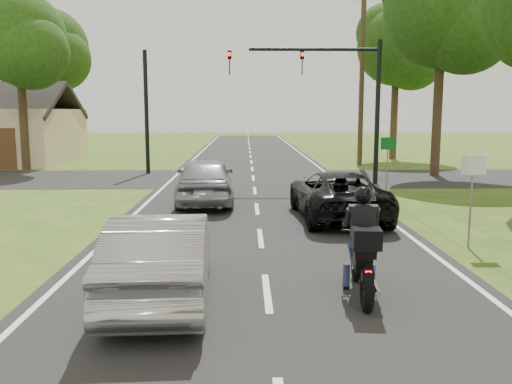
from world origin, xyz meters
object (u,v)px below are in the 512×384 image
at_px(motorcycle_rider, 363,253).
at_px(traffic_signal, 334,85).
at_px(silver_suv, 205,180).
at_px(sign_white, 473,178).
at_px(dark_suv, 337,194).
at_px(utility_pole_far, 362,75).
at_px(sign_green, 388,152).
at_px(silver_sedan, 162,256).

xyz_separation_m(motorcycle_rider, traffic_signal, (1.76, 14.18, 3.40)).
bearing_deg(silver_suv, sign_white, 133.66).
distance_m(dark_suv, sign_white, 4.36).
bearing_deg(traffic_signal, utility_pole_far, 70.32).
height_order(sign_white, sign_green, same).
xyz_separation_m(dark_suv, sign_white, (2.42, -3.52, 0.90)).
distance_m(utility_pole_far, sign_green, 11.63).
bearing_deg(traffic_signal, dark_suv, -98.02).
distance_m(silver_suv, sign_green, 6.93).
bearing_deg(sign_green, silver_suv, -163.66).
relative_size(utility_pole_far, sign_white, 4.71).
height_order(utility_pole_far, sign_green, utility_pole_far).
relative_size(motorcycle_rider, dark_suv, 0.44).
bearing_deg(motorcycle_rider, sign_white, 50.64).
bearing_deg(sign_white, motorcycle_rider, -134.62).
distance_m(silver_sedan, traffic_signal, 15.49).
bearing_deg(silver_sedan, sign_green, -123.61).
bearing_deg(motorcycle_rider, silver_sedan, -173.84).
bearing_deg(silver_sedan, dark_suv, -123.83).
height_order(motorcycle_rider, silver_suv, motorcycle_rider).
relative_size(silver_suv, sign_green, 2.18).
height_order(motorcycle_rider, sign_green, sign_green).
relative_size(silver_sedan, utility_pole_far, 0.43).
height_order(dark_suv, traffic_signal, traffic_signal).
height_order(dark_suv, silver_suv, silver_suv).
height_order(dark_suv, utility_pole_far, utility_pole_far).
relative_size(traffic_signal, sign_white, 3.00).
xyz_separation_m(silver_suv, utility_pole_far, (7.91, 12.96, 4.28)).
height_order(dark_suv, sign_white, sign_white).
height_order(silver_sedan, sign_green, sign_green).
distance_m(dark_suv, silver_sedan, 7.84).
relative_size(traffic_signal, utility_pole_far, 0.64).
bearing_deg(sign_green, dark_suv, -120.30).
relative_size(silver_sedan, silver_suv, 0.93).
bearing_deg(dark_suv, sign_green, -122.83).
bearing_deg(sign_white, silver_suv, 136.59).
distance_m(motorcycle_rider, traffic_signal, 14.69).
bearing_deg(utility_pole_far, motorcycle_rider, -101.77).
height_order(utility_pole_far, sign_white, utility_pole_far).
xyz_separation_m(silver_sedan, utility_pole_far, (7.94, 22.23, 4.36)).
distance_m(motorcycle_rider, sign_white, 4.53).
bearing_deg(silver_suv, motorcycle_rider, 106.69).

